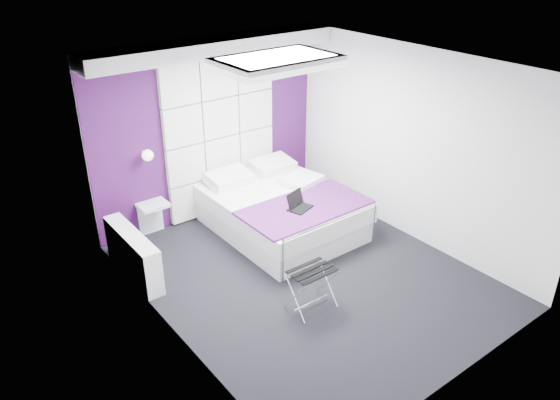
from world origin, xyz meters
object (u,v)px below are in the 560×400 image
at_px(radiator, 133,254).
at_px(bed, 281,210).
at_px(wall_lamp, 146,154).
at_px(laptop, 298,204).
at_px(nightstand, 153,205).
at_px(luggage_rack, 311,289).

height_order(radiator, bed, bed).
xyz_separation_m(wall_lamp, laptop, (1.40, -1.45, -0.58)).
bearing_deg(nightstand, laptop, -45.05).
bearing_deg(radiator, luggage_rack, -53.82).
distance_m(wall_lamp, bed, 2.00).
xyz_separation_m(nightstand, luggage_rack, (0.69, -2.53, -0.24)).
bearing_deg(laptop, bed, 61.25).
distance_m(bed, nightstand, 1.77).
xyz_separation_m(nightstand, laptop, (1.41, -1.41, 0.16)).
relative_size(wall_lamp, luggage_rack, 0.30).
height_order(wall_lamp, bed, wall_lamp).
bearing_deg(wall_lamp, luggage_rack, -75.07).
distance_m(radiator, luggage_rack, 2.25).
distance_m(radiator, laptop, 2.18).
relative_size(wall_lamp, radiator, 0.12).
distance_m(nightstand, laptop, 2.00).
bearing_deg(luggage_rack, wall_lamp, 105.56).
distance_m(wall_lamp, luggage_rack, 2.84).
bearing_deg(wall_lamp, bed, -32.57).
relative_size(nightstand, laptop, 1.25).
xyz_separation_m(radiator, bed, (2.14, -0.20, 0.01)).
xyz_separation_m(wall_lamp, nightstand, (-0.01, -0.04, -0.73)).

